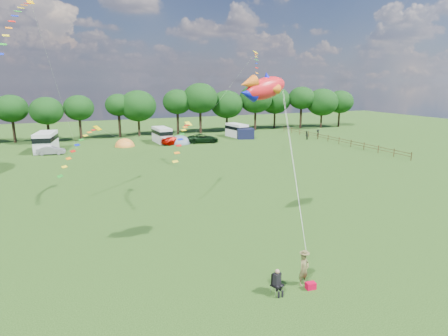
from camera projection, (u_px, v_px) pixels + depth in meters
name	position (u px, v px, depth m)	size (l,w,h in m)	color
ground_plane	(273.00, 258.00, 23.21)	(180.00, 180.00, 0.00)	black
tree_line	(157.00, 104.00, 73.18)	(102.98, 10.98, 10.27)	black
fence	(333.00, 139.00, 66.04)	(0.12, 33.12, 1.20)	#472D19
car_b	(51.00, 150.00, 55.39)	(1.36, 3.65, 1.29)	gray
car_c	(174.00, 141.00, 64.33)	(1.83, 4.37, 1.31)	#A20800
car_d	(203.00, 138.00, 66.06)	(2.52, 5.58, 1.52)	black
campervan_b	(46.00, 141.00, 57.65)	(3.56, 6.46, 3.00)	silver
campervan_c	(162.00, 134.00, 66.23)	(2.61, 5.56, 2.67)	silver
campervan_d	(237.00, 130.00, 72.63)	(2.93, 5.50, 2.57)	silver
tent_orange	(125.00, 146.00, 62.61)	(3.34, 3.65, 2.61)	orange
tent_greyblue	(180.00, 143.00, 65.32)	(3.82, 4.18, 2.84)	slate
awning_navy	(245.00, 134.00, 70.66)	(3.08, 2.50, 1.93)	#121532
kite_flyer	(304.00, 269.00, 19.95)	(0.66, 0.43, 1.82)	brown
camp_chair	(277.00, 279.00, 19.15)	(0.72, 0.74, 1.38)	#99999E
kite_bag	(311.00, 286.00, 19.71)	(0.51, 0.34, 0.36)	#BB0128
fish_kite	(262.00, 88.00, 22.94)	(3.86, 2.03, 2.02)	red
streamer_kite_a	(18.00, 17.00, 36.59)	(3.44, 5.54, 5.80)	#FFB000
streamer_kite_b	(83.00, 143.00, 34.60)	(4.34, 4.80, 3.84)	#DEB200
streamer_kite_c	(183.00, 135.00, 32.96)	(3.16, 4.84, 2.79)	yellow
walker_a	(306.00, 135.00, 69.42)	(0.78, 0.48, 1.61)	black
walker_b	(318.00, 134.00, 70.96)	(1.08, 0.50, 1.67)	black
streamer_kite_d	(256.00, 62.00, 44.96)	(2.73, 5.13, 4.31)	yellow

